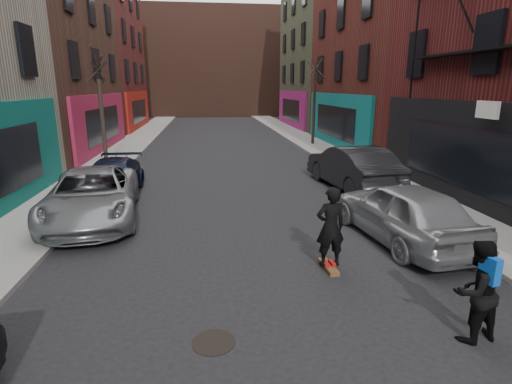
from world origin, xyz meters
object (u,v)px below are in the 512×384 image
object	(u,v)px
tree_left_far	(100,99)
tree_right_far	(314,93)
skateboard	(328,267)
skateboarder	(330,227)
parked_left_end	(112,179)
parked_right_end	(352,167)
manhole	(214,342)
pedestrian	(476,291)
parked_left_far	(92,195)
parked_right_far	(403,212)

from	to	relation	value
tree_left_far	tree_right_far	xyz separation A→B (m)	(12.40, 6.00, 0.15)
skateboard	skateboarder	distance (m)	0.95
parked_left_end	parked_right_end	bearing A→B (deg)	0.65
parked_right_end	skateboard	distance (m)	7.73
skateboarder	tree_left_far	bearing A→B (deg)	-63.46
tree_left_far	manhole	xyz separation A→B (m)	(5.09, -15.27, -3.37)
skateboard	pedestrian	xyz separation A→B (m)	(1.50, -2.75, 0.81)
parked_left_far	tree_right_far	bearing A→B (deg)	46.13
parked_left_far	manhole	size ratio (longest dim) A/B	7.90
parked_right_end	skateboarder	world-z (taller)	skateboarder
parked_left_end	skateboard	size ratio (longest dim) A/B	5.79
skateboard	manhole	bearing A→B (deg)	-142.24
parked_right_far	tree_right_far	bearing A→B (deg)	-104.11
parked_right_end	manhole	world-z (taller)	parked_right_end
pedestrian	parked_right_end	bearing A→B (deg)	-110.28
manhole	skateboard	bearing A→B (deg)	42.01
parked_left_far	pedestrian	distance (m)	10.32
parked_left_end	skateboarder	xyz separation A→B (m)	(6.10, -6.85, 0.33)
skateboard	pedestrian	distance (m)	3.24
tree_left_far	tree_right_far	size ratio (longest dim) A/B	0.96
tree_left_far	parked_left_far	world-z (taller)	tree_left_far
manhole	tree_left_far	bearing A→B (deg)	108.43
skateboarder	pedestrian	xyz separation A→B (m)	(1.50, -2.75, -0.14)
tree_right_far	parked_left_far	xyz separation A→B (m)	(-10.80, -14.70, -2.76)
parked_left_far	pedestrian	xyz separation A→B (m)	(7.60, -6.97, 0.09)
pedestrian	manhole	size ratio (longest dim) A/B	2.42
skateboard	parked_left_far	bearing A→B (deg)	141.08
pedestrian	skateboarder	bearing A→B (deg)	-72.42
tree_right_far	skateboard	bearing A→B (deg)	-103.95
tree_right_far	parked_right_end	distance (m)	12.28
parked_right_far	pedestrian	world-z (taller)	pedestrian
parked_left_far	parked_right_far	bearing A→B (deg)	-25.88
pedestrian	manhole	bearing A→B (deg)	-16.61
parked_right_end	manhole	size ratio (longest dim) A/B	7.45
tree_left_far	tree_right_far	distance (m)	13.78
skateboarder	pedestrian	distance (m)	3.14
tree_right_far	parked_left_end	bearing A→B (deg)	-131.82
parked_left_far	parked_left_end	world-z (taller)	parked_left_far
parked_right_far	skateboard	size ratio (longest dim) A/B	5.90
parked_right_end	pedestrian	world-z (taller)	parked_right_end
tree_left_far	parked_right_far	world-z (taller)	tree_left_far
skateboard	manhole	world-z (taller)	skateboard
tree_right_far	parked_right_end	world-z (taller)	tree_right_far
manhole	tree_right_far	bearing A→B (deg)	71.03
skateboarder	manhole	distance (m)	3.65
parked_left_far	skateboarder	world-z (taller)	skateboarder
parked_left_end	pedestrian	size ratio (longest dim) A/B	2.74
pedestrian	parked_left_far	bearing A→B (deg)	-53.54
parked_left_far	parked_right_end	xyz separation A→B (m)	(9.20, 2.82, 0.09)
skateboarder	pedestrian	world-z (taller)	skateboarder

